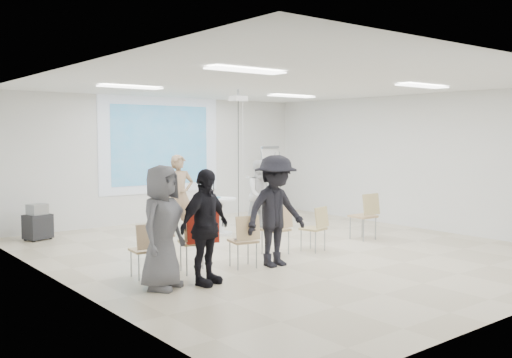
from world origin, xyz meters
TOP-DOWN VIEW (x-y plane):
  - floor at (0.00, 0.00)m, footprint 8.00×9.00m
  - ceiling at (0.00, 0.00)m, footprint 8.00×9.00m
  - wall_back at (0.00, 4.55)m, footprint 8.00×0.10m
  - wall_left at (-4.05, 0.00)m, footprint 0.10×9.00m
  - wall_right at (4.05, 0.00)m, footprint 0.10×9.00m
  - projection_halo at (0.00, 4.49)m, footprint 3.20×0.01m
  - projection_image at (0.00, 4.47)m, footprint 2.60×0.01m
  - pedestal_table at (0.03, 2.01)m, footprint 0.85×0.85m
  - player_left at (-0.69, 2.48)m, footprint 0.77×0.59m
  - player_right at (1.15, 2.05)m, footprint 0.94×0.82m
  - controller_left at (-0.51, 2.73)m, footprint 0.06×0.12m
  - controller_right at (0.97, 2.30)m, footprint 0.06×0.12m
  - chair_far_left at (-2.92, -0.30)m, footprint 0.42×0.45m
  - chair_left_mid at (-2.20, -0.52)m, footprint 0.55×0.58m
  - chair_left_inner at (-1.41, -0.70)m, footprint 0.48×0.50m
  - chair_center at (-0.35, -0.27)m, footprint 0.45×0.47m
  - chair_right_inner at (0.37, -0.48)m, footprint 0.46×0.48m
  - chair_right_far at (1.93, -0.29)m, footprint 0.45×0.48m
  - red_jacket at (-2.18, -0.66)m, footprint 0.50×0.25m
  - laptop at (-1.40, -0.61)m, footprint 0.35×0.29m
  - audience_left at (-2.44, -1.12)m, footprint 1.23×0.94m
  - audience_mid at (-0.94, -0.88)m, footprint 1.31×0.72m
  - audience_outer at (-3.01, -0.94)m, footprint 1.11×0.99m
  - flipchart_easel at (2.74, 3.60)m, footprint 0.77×0.59m
  - av_cart at (-3.18, 3.82)m, footprint 0.57×0.50m
  - ceiling_projector at (0.10, 1.49)m, footprint 0.30×0.25m
  - fluor_panel_nw at (-2.00, 2.00)m, footprint 1.20×0.30m
  - fluor_panel_ne at (2.00, 2.00)m, footprint 1.20×0.30m
  - fluor_panel_sw at (-2.00, -1.50)m, footprint 1.20×0.30m
  - fluor_panel_se at (2.00, -1.50)m, footprint 1.20×0.30m

SIDE VIEW (x-z plane):
  - floor at x=0.00m, z-range -0.10..0.00m
  - av_cart at x=-3.18m, z-range -0.03..0.69m
  - pedestal_table at x=0.03m, z-range 0.04..0.84m
  - laptop at x=-1.40m, z-range 0.44..0.46m
  - chair_right_inner at x=0.37m, z-range 0.07..0.89m
  - chair_far_left at x=-2.92m, z-range 0.07..0.89m
  - chair_left_inner at x=-1.41m, z-range 0.08..0.92m
  - chair_center at x=-0.35m, z-range 0.08..0.95m
  - chair_left_mid at x=-2.20m, z-range 0.09..1.02m
  - chair_right_far at x=1.93m, z-range 0.09..1.02m
  - red_jacket at x=-2.18m, z-range 0.49..0.95m
  - player_right at x=1.15m, z-range 0.00..1.70m
  - audience_left at x=-2.44m, z-range 0.00..1.87m
  - audience_outer at x=-3.01m, z-range 0.00..1.90m
  - player_left at x=-0.69m, z-range 0.00..1.91m
  - audience_mid at x=-0.94m, z-range 0.00..2.01m
  - controller_right at x=0.97m, z-range 1.13..1.17m
  - controller_left at x=-0.51m, z-range 1.24..1.28m
  - flipchart_easel at x=2.74m, z-range 0.43..2.22m
  - wall_back at x=0.00m, z-range 0.00..3.00m
  - wall_left at x=-4.05m, z-range 0.00..3.00m
  - wall_right at x=4.05m, z-range 0.00..3.00m
  - projection_halo at x=0.00m, z-range 0.70..3.00m
  - projection_image at x=0.00m, z-range 0.90..2.80m
  - ceiling_projector at x=0.10m, z-range 1.19..4.19m
  - fluor_panel_nw at x=-2.00m, z-range 2.96..2.98m
  - fluor_panel_ne at x=2.00m, z-range 2.96..2.98m
  - fluor_panel_sw at x=-2.00m, z-range 2.96..2.98m
  - fluor_panel_se at x=2.00m, z-range 2.96..2.98m
  - ceiling at x=0.00m, z-range 3.00..3.10m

